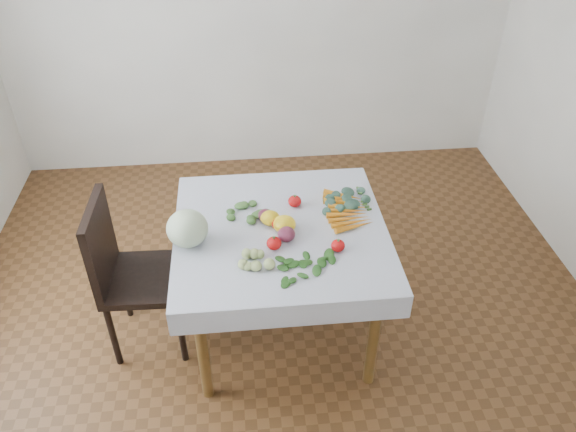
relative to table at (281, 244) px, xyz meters
name	(u,v)px	position (x,y,z in m)	size (l,w,h in m)	color
ground	(282,326)	(0.00, 0.00, -0.65)	(4.00, 4.00, 0.00)	brown
back_wall	(256,4)	(0.00, 2.00, 0.70)	(4.00, 0.04, 2.70)	white
table	(281,244)	(0.00, 0.00, 0.00)	(1.00, 1.00, 0.75)	brown
tablecloth	(281,229)	(0.00, 0.00, 0.10)	(1.12, 1.12, 0.01)	white
chair	(126,268)	(-0.84, 0.00, -0.10)	(0.45, 0.45, 0.96)	black
cabbage	(187,228)	(-0.48, -0.07, 0.20)	(0.21, 0.21, 0.19)	beige
tomato_a	(295,201)	(0.10, 0.20, 0.13)	(0.07, 0.07, 0.07)	#BB0C0D
tomato_b	(279,224)	(-0.01, 0.00, 0.14)	(0.08, 0.08, 0.07)	#BB0C0D
tomato_c	(274,243)	(-0.05, -0.16, 0.14)	(0.08, 0.08, 0.07)	#BB0C0D
tomato_d	(338,246)	(0.27, -0.20, 0.13)	(0.07, 0.07, 0.06)	#BB0C0D
heirloom_back	(270,218)	(-0.05, 0.05, 0.14)	(0.10, 0.10, 0.07)	yellow
heirloom_front	(284,224)	(0.02, -0.01, 0.14)	(0.12, 0.12, 0.08)	yellow
onion_a	(265,215)	(-0.08, 0.09, 0.13)	(0.07, 0.07, 0.06)	#4F162C
onion_b	(286,234)	(0.02, -0.10, 0.14)	(0.09, 0.09, 0.08)	#4F162C
tomatillo_cluster	(256,259)	(-0.14, -0.26, 0.12)	(0.13, 0.13, 0.04)	#AEC873
carrot_bunch	(347,211)	(0.38, 0.11, 0.12)	(0.23, 0.40, 0.03)	orange
kale_bunch	(344,203)	(0.37, 0.18, 0.12)	(0.30, 0.24, 0.04)	#345546
basil_bunch	(308,269)	(0.10, -0.33, 0.11)	(0.27, 0.24, 0.01)	#285A1C
dill_bunch	(249,213)	(-0.16, 0.14, 0.12)	(0.27, 0.20, 0.03)	#497937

